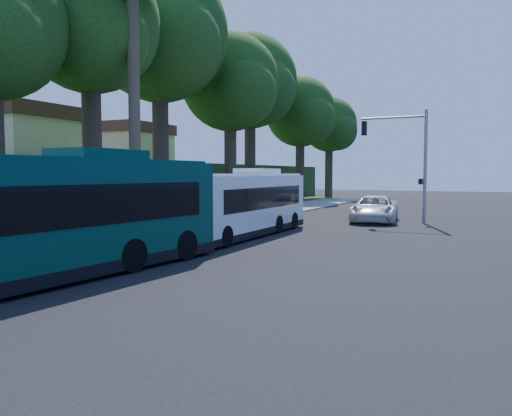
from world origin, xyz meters
The scene contains 17 objects.
ground centered at (0.00, 0.00, 0.00)m, with size 140.00×140.00×0.00m, color black.
sidewalk centered at (-7.30, 0.00, 0.06)m, with size 4.50×70.00×0.12m, color gray.
red_curb centered at (-5.00, -4.00, 0.07)m, with size 0.25×30.00×0.13m, color maroon.
grass_verge centered at (-13.00, 5.00, 0.03)m, with size 8.00×70.00×0.06m, color #234719.
bus_shelter centered at (-7.26, -2.86, 1.81)m, with size 3.20×1.51×2.55m.
stop_sign_pole centered at (-5.40, -5.00, 2.08)m, with size 0.35×0.06×3.17m.
traffic_signal_pole centered at (3.78, 10.00, 4.42)m, with size 4.10×0.30×7.00m.
hillside_backdrop centered at (-26.30, 15.10, 2.44)m, with size 24.00×60.00×8.80m.
tree_0 centered at (-12.40, -0.02, 11.20)m, with size 8.40×8.00×15.70m.
tree_1 centered at (-13.37, 7.98, 12.73)m, with size 10.50×10.00×18.26m.
tree_2 centered at (-11.89, 15.98, 10.48)m, with size 8.82×8.40×15.12m.
tree_3 centered at (-13.88, 23.98, 11.98)m, with size 10.08×9.60×17.28m.
tree_4 centered at (-11.40, 31.98, 9.73)m, with size 8.40×8.00×14.14m.
tree_5 centered at (-10.41, 39.99, 8.96)m, with size 7.35×7.00×12.86m.
white_bus centered at (-2.60, -0.30, 1.64)m, with size 2.45×11.29×3.36m.
teal_bus centered at (-3.11, -11.93, 1.89)m, with size 4.12×13.23×3.88m.
pickup centered at (1.75, 9.98, 0.84)m, with size 2.78×6.02×1.67m, color silver.
Camera 1 is at (8.51, -22.23, 3.12)m, focal length 35.00 mm.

